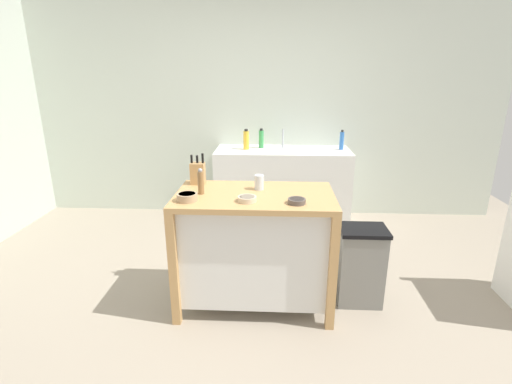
{
  "coord_description": "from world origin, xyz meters",
  "views": [
    {
      "loc": [
        0.13,
        -2.59,
        1.77
      ],
      "look_at": [
        -0.01,
        0.23,
        0.85
      ],
      "focal_mm": 26.62,
      "sensor_mm": 36.0,
      "label": 1
    }
  ],
  "objects_px": {
    "bottle_hand_soap": "(246,140)",
    "bottle_dish_soap": "(261,139)",
    "sink_faucet": "(283,138)",
    "bottle_spray_cleaner": "(342,140)",
    "knife_block": "(198,173)",
    "kitchen_island": "(255,243)",
    "bowl_ceramic_wide": "(187,197)",
    "drinking_cup": "(259,182)",
    "bowl_stoneware_deep": "(297,201)",
    "bowl_ceramic_small": "(247,199)",
    "trash_bin": "(360,265)",
    "pepper_grinder": "(201,182)"
  },
  "relations": [
    {
      "from": "kitchen_island",
      "to": "trash_bin",
      "type": "bearing_deg",
      "value": 2.98
    },
    {
      "from": "bowl_ceramic_wide",
      "to": "pepper_grinder",
      "type": "bearing_deg",
      "value": 66.89
    },
    {
      "from": "pepper_grinder",
      "to": "bowl_ceramic_small",
      "type": "bearing_deg",
      "value": -23.44
    },
    {
      "from": "drinking_cup",
      "to": "sink_faucet",
      "type": "relative_size",
      "value": 0.51
    },
    {
      "from": "knife_block",
      "to": "bowl_stoneware_deep",
      "type": "height_order",
      "value": "knife_block"
    },
    {
      "from": "knife_block",
      "to": "sink_faucet",
      "type": "bearing_deg",
      "value": 66.73
    },
    {
      "from": "drinking_cup",
      "to": "bottle_dish_soap",
      "type": "xyz_separation_m",
      "value": [
        -0.05,
        1.71,
        0.03
      ]
    },
    {
      "from": "bowl_stoneware_deep",
      "to": "bottle_dish_soap",
      "type": "distance_m",
      "value": 2.04
    },
    {
      "from": "knife_block",
      "to": "sink_faucet",
      "type": "height_order",
      "value": "knife_block"
    },
    {
      "from": "trash_bin",
      "to": "bottle_hand_soap",
      "type": "height_order",
      "value": "bottle_hand_soap"
    },
    {
      "from": "bowl_ceramic_small",
      "to": "bowl_ceramic_wide",
      "type": "xyz_separation_m",
      "value": [
        -0.41,
        -0.01,
        0.01
      ]
    },
    {
      "from": "knife_block",
      "to": "pepper_grinder",
      "type": "bearing_deg",
      "value": -74.18
    },
    {
      "from": "bowl_ceramic_wide",
      "to": "pepper_grinder",
      "type": "xyz_separation_m",
      "value": [
        0.07,
        0.16,
        0.06
      ]
    },
    {
      "from": "kitchen_island",
      "to": "bottle_spray_cleaner",
      "type": "xyz_separation_m",
      "value": [
        0.91,
        1.77,
        0.48
      ]
    },
    {
      "from": "kitchen_island",
      "to": "sink_faucet",
      "type": "relative_size",
      "value": 5.29
    },
    {
      "from": "bowl_stoneware_deep",
      "to": "bottle_spray_cleaner",
      "type": "height_order",
      "value": "bottle_spray_cleaner"
    },
    {
      "from": "drinking_cup",
      "to": "bottle_dish_soap",
      "type": "bearing_deg",
      "value": 91.61
    },
    {
      "from": "knife_block",
      "to": "trash_bin",
      "type": "relative_size",
      "value": 0.39
    },
    {
      "from": "drinking_cup",
      "to": "sink_faucet",
      "type": "xyz_separation_m",
      "value": [
        0.21,
        1.75,
        0.03
      ]
    },
    {
      "from": "bottle_dish_soap",
      "to": "bottle_spray_cleaner",
      "type": "relative_size",
      "value": 1.0
    },
    {
      "from": "knife_block",
      "to": "bottle_hand_soap",
      "type": "distance_m",
      "value": 1.51
    },
    {
      "from": "kitchen_island",
      "to": "bottle_hand_soap",
      "type": "bearing_deg",
      "value": 96.31
    },
    {
      "from": "bowl_stoneware_deep",
      "to": "sink_faucet",
      "type": "xyz_separation_m",
      "value": [
        -0.06,
        2.05,
        0.07
      ]
    },
    {
      "from": "bowl_ceramic_wide",
      "to": "sink_faucet",
      "type": "height_order",
      "value": "sink_faucet"
    },
    {
      "from": "bowl_stoneware_deep",
      "to": "bowl_ceramic_small",
      "type": "distance_m",
      "value": 0.34
    },
    {
      "from": "pepper_grinder",
      "to": "trash_bin",
      "type": "distance_m",
      "value": 1.39
    },
    {
      "from": "bottle_hand_soap",
      "to": "bowl_ceramic_wide",
      "type": "bearing_deg",
      "value": -98.0
    },
    {
      "from": "trash_bin",
      "to": "bottle_spray_cleaner",
      "type": "bearing_deg",
      "value": 86.94
    },
    {
      "from": "trash_bin",
      "to": "sink_faucet",
      "type": "bearing_deg",
      "value": 107.88
    },
    {
      "from": "bowl_stoneware_deep",
      "to": "pepper_grinder",
      "type": "distance_m",
      "value": 0.71
    },
    {
      "from": "sink_faucet",
      "to": "bottle_dish_soap",
      "type": "xyz_separation_m",
      "value": [
        -0.26,
        -0.04,
        -0.0
      ]
    },
    {
      "from": "bowl_ceramic_small",
      "to": "trash_bin",
      "type": "relative_size",
      "value": 0.21
    },
    {
      "from": "bowl_stoneware_deep",
      "to": "bowl_ceramic_wide",
      "type": "relative_size",
      "value": 0.85
    },
    {
      "from": "bowl_stoneware_deep",
      "to": "pepper_grinder",
      "type": "relative_size",
      "value": 0.63
    },
    {
      "from": "bottle_dish_soap",
      "to": "kitchen_island",
      "type": "bearing_deg",
      "value": -89.38
    },
    {
      "from": "bowl_stoneware_deep",
      "to": "knife_block",
      "type": "bearing_deg",
      "value": 150.57
    },
    {
      "from": "pepper_grinder",
      "to": "sink_faucet",
      "type": "xyz_separation_m",
      "value": [
        0.63,
        1.88,
        -0.0
      ]
    },
    {
      "from": "bowl_stoneware_deep",
      "to": "pepper_grinder",
      "type": "bearing_deg",
      "value": 165.66
    },
    {
      "from": "sink_faucet",
      "to": "bottle_spray_cleaner",
      "type": "distance_m",
      "value": 0.68
    },
    {
      "from": "knife_block",
      "to": "drinking_cup",
      "type": "bearing_deg",
      "value": -14.35
    },
    {
      "from": "bottle_dish_soap",
      "to": "knife_block",
      "type": "bearing_deg",
      "value": -105.56
    },
    {
      "from": "bowl_stoneware_deep",
      "to": "bottle_spray_cleaner",
      "type": "relative_size",
      "value": 0.54
    },
    {
      "from": "bowl_ceramic_small",
      "to": "sink_faucet",
      "type": "distance_m",
      "value": 2.05
    },
    {
      "from": "knife_block",
      "to": "bottle_spray_cleaner",
      "type": "height_order",
      "value": "knife_block"
    },
    {
      "from": "sink_faucet",
      "to": "bottle_spray_cleaner",
      "type": "xyz_separation_m",
      "value": [
        0.68,
        -0.09,
        -0.0
      ]
    },
    {
      "from": "bowl_ceramic_wide",
      "to": "drinking_cup",
      "type": "distance_m",
      "value": 0.56
    },
    {
      "from": "bottle_hand_soap",
      "to": "bottle_dish_soap",
      "type": "height_order",
      "value": "bottle_hand_soap"
    },
    {
      "from": "kitchen_island",
      "to": "bowl_ceramic_wide",
      "type": "xyz_separation_m",
      "value": [
        -0.46,
        -0.17,
        0.43
      ]
    },
    {
      "from": "drinking_cup",
      "to": "pepper_grinder",
      "type": "xyz_separation_m",
      "value": [
        -0.42,
        -0.13,
        0.04
      ]
    },
    {
      "from": "bottle_spray_cleaner",
      "to": "kitchen_island",
      "type": "bearing_deg",
      "value": -117.31
    }
  ]
}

